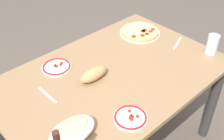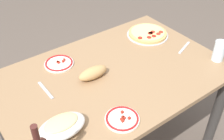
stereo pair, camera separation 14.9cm
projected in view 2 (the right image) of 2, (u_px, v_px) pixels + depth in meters
name	position (u px, v px, depth m)	size (l,w,h in m)	color
dining_table	(112.00, 88.00, 1.74)	(1.38, 0.90, 0.73)	#93704C
pepperoni_pizza	(148.00, 34.00, 2.02)	(0.30, 0.30, 0.03)	#B7B7BC
baked_pasta_dish	(61.00, 126.00, 1.30)	(0.24, 0.15, 0.08)	white
water_glass	(219.00, 51.00, 1.75)	(0.07, 0.07, 0.13)	silver
side_plate_near	(59.00, 63.00, 1.74)	(0.18, 0.18, 0.02)	white
side_plate_far	(122.00, 119.00, 1.37)	(0.17, 0.17, 0.02)	white
bread_loaf	(93.00, 73.00, 1.62)	(0.19, 0.08, 0.07)	tan
fork_left	(46.00, 90.00, 1.55)	(0.17, 0.02, 0.01)	#B7B7BC
fork_right	(184.00, 48.00, 1.89)	(0.17, 0.02, 0.01)	#B7B7BC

